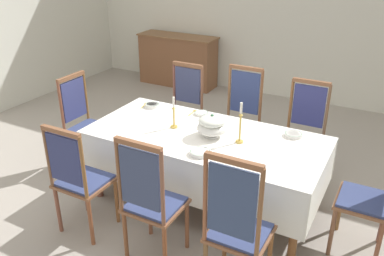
% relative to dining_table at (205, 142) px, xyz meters
% --- Properties ---
extents(ground, '(7.73, 6.92, 0.04)m').
position_rel_dining_table_xyz_m(ground, '(0.00, -0.07, -0.71)').
color(ground, '#9E978D').
extents(dining_table, '(2.24, 1.04, 0.76)m').
position_rel_dining_table_xyz_m(dining_table, '(0.00, 0.00, 0.00)').
color(dining_table, brown).
rests_on(dining_table, ground).
extents(tablecloth, '(2.26, 1.06, 0.45)m').
position_rel_dining_table_xyz_m(tablecloth, '(0.00, 0.00, -0.05)').
color(tablecloth, white).
rests_on(tablecloth, dining_table).
extents(chair_south_a, '(0.44, 0.42, 1.08)m').
position_rel_dining_table_xyz_m(chair_south_a, '(-0.77, -0.92, -0.12)').
color(chair_south_a, brown).
rests_on(chair_south_a, ground).
extents(chair_north_a, '(0.44, 0.42, 1.10)m').
position_rel_dining_table_xyz_m(chair_north_a, '(-0.77, 0.92, -0.12)').
color(chair_north_a, brown).
rests_on(chair_north_a, ground).
extents(chair_south_b, '(0.44, 0.42, 1.15)m').
position_rel_dining_table_xyz_m(chair_south_b, '(-0.02, -0.93, -0.10)').
color(chair_south_b, brown).
rests_on(chair_south_b, ground).
extents(chair_north_b, '(0.44, 0.42, 1.16)m').
position_rel_dining_table_xyz_m(chair_north_b, '(-0.02, 0.93, -0.09)').
color(chair_north_b, brown).
rests_on(chair_north_b, ground).
extents(chair_south_c, '(0.44, 0.42, 1.21)m').
position_rel_dining_table_xyz_m(chair_south_c, '(0.72, -0.93, -0.08)').
color(chair_south_c, brown).
rests_on(chair_south_c, ground).
extents(chair_north_c, '(0.44, 0.42, 1.11)m').
position_rel_dining_table_xyz_m(chair_north_c, '(0.72, 0.92, -0.11)').
color(chair_north_c, brown).
rests_on(chair_north_c, ground).
extents(chair_head_west, '(0.42, 0.44, 1.11)m').
position_rel_dining_table_xyz_m(chair_head_west, '(-1.52, -0.00, -0.11)').
color(chair_head_west, brown).
rests_on(chair_head_west, ground).
extents(chair_head_east, '(0.42, 0.44, 1.14)m').
position_rel_dining_table_xyz_m(chair_head_east, '(1.52, -0.00, -0.10)').
color(chair_head_east, brown).
rests_on(chair_head_east, ground).
extents(soup_tureen, '(0.28, 0.28, 0.23)m').
position_rel_dining_table_xyz_m(soup_tureen, '(0.07, -0.00, 0.19)').
color(soup_tureen, silver).
rests_on(soup_tureen, tablecloth).
extents(candlestick_west, '(0.07, 0.07, 0.32)m').
position_rel_dining_table_xyz_m(candlestick_west, '(-0.35, -0.00, 0.20)').
color(candlestick_west, gold).
rests_on(candlestick_west, tablecloth).
extents(candlestick_east, '(0.07, 0.07, 0.39)m').
position_rel_dining_table_xyz_m(candlestick_east, '(0.35, -0.00, 0.24)').
color(candlestick_east, gold).
rests_on(candlestick_east, tablecloth).
extents(bowl_near_left, '(0.15, 0.15, 0.03)m').
position_rel_dining_table_xyz_m(bowl_near_left, '(-0.26, 0.42, 0.09)').
color(bowl_near_left, silver).
rests_on(bowl_near_left, tablecloth).
extents(bowl_near_right, '(0.15, 0.15, 0.04)m').
position_rel_dining_table_xyz_m(bowl_near_right, '(-0.83, 0.35, 0.10)').
color(bowl_near_right, silver).
rests_on(bowl_near_right, tablecloth).
extents(bowl_far_left, '(0.18, 0.18, 0.04)m').
position_rel_dining_table_xyz_m(bowl_far_left, '(0.14, -0.37, 0.10)').
color(bowl_far_left, silver).
rests_on(bowl_far_left, tablecloth).
extents(bowl_far_right, '(0.17, 0.17, 0.03)m').
position_rel_dining_table_xyz_m(bowl_far_right, '(0.74, 0.36, 0.10)').
color(bowl_far_right, silver).
rests_on(bowl_far_right, tablecloth).
extents(spoon_primary, '(0.03, 0.18, 0.01)m').
position_rel_dining_table_xyz_m(spoon_primary, '(-0.36, 0.45, 0.08)').
color(spoon_primary, gold).
rests_on(spoon_primary, tablecloth).
extents(spoon_secondary, '(0.06, 0.18, 0.01)m').
position_rel_dining_table_xyz_m(spoon_secondary, '(-0.94, 0.37, 0.08)').
color(spoon_secondary, gold).
rests_on(spoon_secondary, tablecloth).
extents(sideboard, '(1.44, 0.48, 0.90)m').
position_rel_dining_table_xyz_m(sideboard, '(-2.11, 3.12, -0.23)').
color(sideboard, brown).
rests_on(sideboard, ground).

